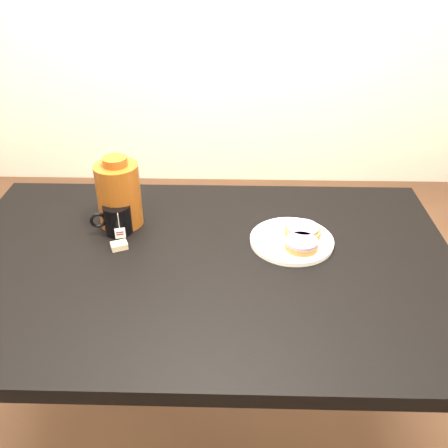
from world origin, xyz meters
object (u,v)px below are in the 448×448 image
object	(u,v)px
table	(204,284)
mug	(117,219)
teabag_pouch	(119,246)
bagel_package	(119,194)
plate	(292,240)
bagel_back	(303,231)
bagel_front	(301,244)

from	to	relation	value
table	mug	size ratio (longest dim) A/B	10.79
mug	teabag_pouch	bearing A→B (deg)	-93.73
mug	bagel_package	bearing A→B (deg)	72.92
plate	bagel_back	distance (m)	0.05
table	bagel_package	size ratio (longest dim) A/B	6.42
table	bagel_front	distance (m)	0.30
table	bagel_front	world-z (taller)	bagel_front
plate	bagel_front	bearing A→B (deg)	-64.70
teabag_pouch	bagel_package	xyz separation A→B (m)	(-0.02, 0.14, 0.09)
plate	teabag_pouch	bearing A→B (deg)	-175.13
bagel_back	bagel_package	bearing A→B (deg)	172.55
table	bagel_front	bearing A→B (deg)	9.98
bagel_front	mug	world-z (taller)	mug
mug	bagel_package	xyz separation A→B (m)	(0.00, 0.05, 0.06)
bagel_back	bagel_package	distance (m)	0.55
teabag_pouch	bagel_package	bearing A→B (deg)	97.94
bagel_package	plate	bearing A→B (deg)	-10.66
plate	mug	distance (m)	0.51
bagel_front	bagel_package	size ratio (longest dim) A/B	0.52
bagel_back	mug	world-z (taller)	mug
bagel_front	mug	xyz separation A→B (m)	(-0.53, 0.09, 0.02)
mug	bagel_package	world-z (taller)	bagel_package
plate	mug	world-z (taller)	mug
table	mug	world-z (taller)	mug
bagel_back	teabag_pouch	world-z (taller)	bagel_back
bagel_front	mug	size ratio (longest dim) A/B	0.87
plate	bagel_front	world-z (taller)	bagel_front
bagel_front	bagel_package	distance (m)	0.56
mug	teabag_pouch	size ratio (longest dim) A/B	2.88
table	teabag_pouch	xyz separation A→B (m)	(-0.24, 0.05, 0.09)
plate	mug	size ratio (longest dim) A/B	1.85
bagel_back	bagel_front	xyz separation A→B (m)	(-0.01, -0.07, 0.00)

